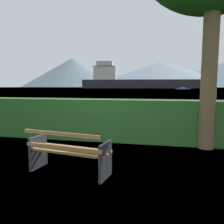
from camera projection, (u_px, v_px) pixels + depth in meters
name	position (u px, v px, depth m)	size (l,w,h in m)	color
ground_plane	(71.00, 172.00, 4.34)	(1400.00, 1400.00, 0.00)	#4C6B33
water_surface	(159.00, 88.00, 302.20)	(620.00, 620.00, 0.00)	#6B8EA3
park_bench	(68.00, 152.00, 4.23)	(1.67, 0.82, 0.87)	#A0703F
hedge_row	(105.00, 119.00, 6.97)	(8.68, 0.78, 1.28)	#285B23
cargo_ship_large	(134.00, 81.00, 207.89)	(116.04, 33.15, 24.70)	#232328
tender_far	(183.00, 89.00, 128.25)	(8.31, 3.60, 1.09)	#335693
distant_hills	(179.00, 72.00, 551.02)	(802.53, 436.79, 81.78)	slate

